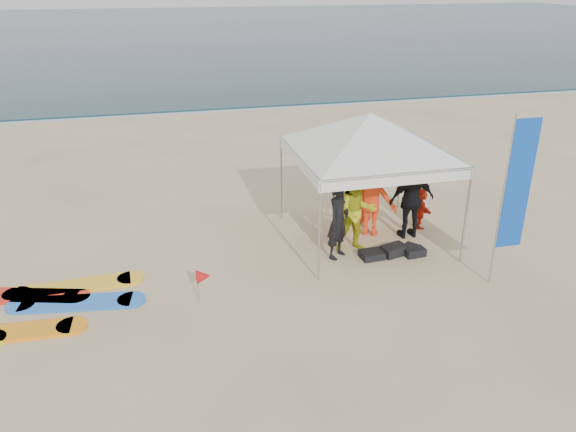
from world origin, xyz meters
The scene contains 14 objects.
ground centered at (0.00, 0.00, 0.00)m, with size 120.00×120.00×0.00m, color beige.
ocean centered at (0.00, 60.00, 0.04)m, with size 160.00×84.00×0.08m, color #0C2633.
shoreline_foam centered at (0.00, 18.20, 0.00)m, with size 160.00×1.20×0.01m, color silver.
person_black_a centered at (2.12, 2.82, 0.88)m, with size 0.64×0.42×1.75m, color black.
person_yellow centered at (2.61, 3.01, 0.94)m, with size 0.91×0.71×1.87m, color gold.
person_orange_a centered at (3.29, 3.77, 0.94)m, with size 1.21×0.70×1.88m, color #FD3E16.
person_black_b centered at (4.12, 3.38, 0.94)m, with size 1.11×0.46×1.89m, color black.
person_orange_b centered at (3.27, 4.53, 0.81)m, with size 0.80×0.52×1.63m, color red.
person_seated centered at (4.62, 3.84, 0.51)m, with size 0.95×0.30×1.03m, color red.
canopy_tent centered at (3.03, 3.53, 3.02)m, with size 4.59×4.59×3.47m.
feather_flag centered at (5.03, 0.96, 2.06)m, with size 0.59×0.04×3.50m.
marker_pennant centered at (-0.95, 1.75, 0.49)m, with size 0.28×0.28×0.64m.
gear_pile centered at (3.38, 2.54, 0.10)m, with size 1.47×0.57×0.22m.
surfboard_spread centered at (-4.50, 2.08, 0.04)m, with size 4.91×2.38×0.07m.
Camera 1 is at (-1.68, -7.73, 5.83)m, focal length 35.00 mm.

